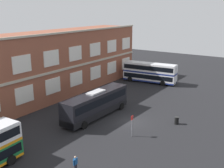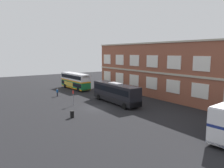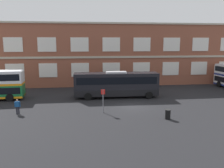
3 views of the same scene
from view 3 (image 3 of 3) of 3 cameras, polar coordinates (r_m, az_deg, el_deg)
name	(u,v)px [view 3 (image 3 of 3)]	position (r m, az deg, el deg)	size (l,w,h in m)	color
ground_plane	(128,102)	(31.92, 3.97, -4.43)	(120.00, 120.00, 0.00)	black
brick_terminal_building	(123,55)	(47.04, 2.61, 7.06)	(44.43, 8.19, 11.39)	brown
touring_coach	(116,85)	(34.32, 1.01, -0.13)	(12.06, 3.12, 3.80)	black
waiting_passenger	(17,106)	(28.58, -21.71, -4.92)	(0.64, 0.28, 1.70)	black
bus_stand_flag	(103,99)	(26.97, -2.16, -3.53)	(0.44, 0.10, 2.70)	slate
station_litter_bin	(168,114)	(25.67, 13.22, -7.07)	(0.60, 0.60, 1.03)	black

